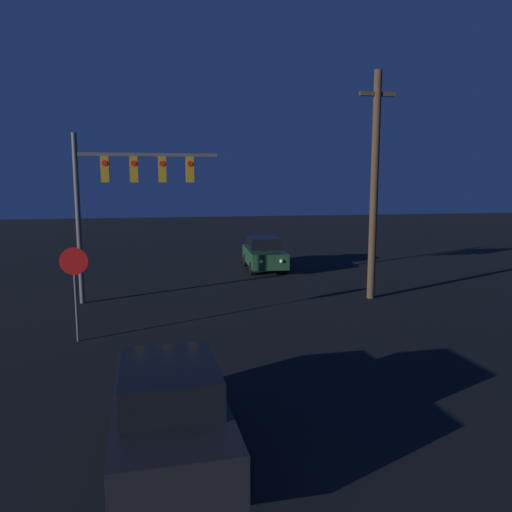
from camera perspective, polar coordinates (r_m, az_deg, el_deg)
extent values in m
cube|color=black|center=(8.33, -9.88, -17.46)|extent=(1.86, 4.19, 0.73)
cube|color=black|center=(7.88, -9.91, -13.92)|extent=(1.51, 1.94, 0.55)
cylinder|color=black|center=(9.64, -15.11, -16.26)|extent=(0.21, 0.62, 0.62)
cylinder|color=black|center=(9.70, -5.54, -15.84)|extent=(0.21, 0.62, 0.62)
cylinder|color=black|center=(7.40, -15.75, -24.51)|extent=(0.21, 0.62, 0.62)
cylinder|color=black|center=(7.47, -2.65, -23.80)|extent=(0.21, 0.62, 0.62)
sphere|color=#F9EFC6|center=(10.21, -13.28, -12.12)|extent=(0.18, 0.18, 0.18)
sphere|color=#F9EFC6|center=(10.24, -7.97, -11.90)|extent=(0.18, 0.18, 0.18)
cube|color=#1E4728|center=(24.43, 0.95, -0.02)|extent=(1.90, 4.20, 0.73)
cube|color=black|center=(24.55, 0.88, 1.53)|extent=(1.53, 1.96, 0.55)
cylinder|color=black|center=(23.38, 3.30, -1.32)|extent=(0.22, 0.62, 0.62)
cylinder|color=black|center=(23.14, -0.47, -1.41)|extent=(0.22, 0.62, 0.62)
cylinder|color=black|center=(25.86, 2.21, -0.36)|extent=(0.22, 0.62, 0.62)
cylinder|color=black|center=(25.64, -1.21, -0.44)|extent=(0.22, 0.62, 0.62)
sphere|color=#F9EFC6|center=(22.48, 2.93, -0.60)|extent=(0.18, 0.18, 0.18)
sphere|color=#F9EFC6|center=(22.32, 0.58, -0.65)|extent=(0.18, 0.18, 0.18)
cylinder|color=#4C4C51|center=(18.48, -19.64, 3.90)|extent=(0.18, 0.18, 5.94)
cube|color=#4C4C51|center=(18.24, -12.28, 11.24)|extent=(4.87, 0.12, 0.12)
cube|color=#A57F14|center=(18.31, -16.87, 9.47)|extent=(0.28, 0.28, 0.90)
cylinder|color=red|center=(18.17, -16.94, 10.11)|extent=(0.20, 0.02, 0.20)
cube|color=#A57F14|center=(18.24, -13.78, 9.59)|extent=(0.28, 0.28, 0.90)
cylinder|color=red|center=(18.10, -13.82, 10.24)|extent=(0.20, 0.02, 0.20)
cube|color=#A57F14|center=(18.22, -10.67, 9.69)|extent=(0.28, 0.28, 0.90)
cylinder|color=red|center=(18.08, -10.69, 10.34)|extent=(0.20, 0.02, 0.20)
cube|color=#A57F14|center=(18.25, -7.57, 9.76)|extent=(0.28, 0.28, 0.90)
cylinder|color=red|center=(18.11, -7.55, 10.41)|extent=(0.20, 0.02, 0.20)
cylinder|color=#4C4C51|center=(14.26, -19.90, -4.21)|extent=(0.07, 0.07, 2.57)
cylinder|color=red|center=(14.07, -20.10, -0.57)|extent=(0.73, 0.03, 0.73)
cylinder|color=#4C3823|center=(18.65, 13.36, 7.61)|extent=(0.28, 0.28, 8.16)
cube|color=#4C3823|center=(18.89, 13.72, 17.54)|extent=(1.33, 0.14, 0.14)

